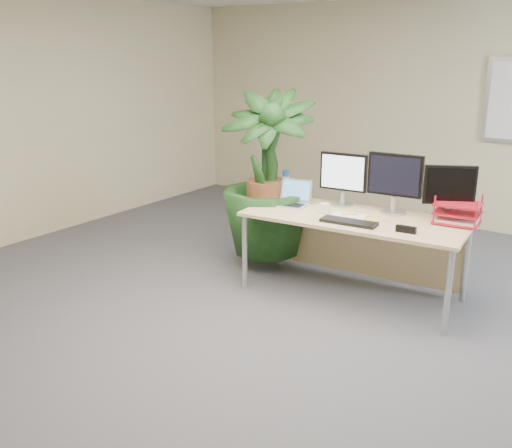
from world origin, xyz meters
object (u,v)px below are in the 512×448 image
Objects in this scene: floor_plant at (267,194)px; laptop at (292,198)px; monitor_right at (395,180)px; monitor_left at (343,176)px; desk at (358,230)px.

floor_plant is 0.38m from laptop.
floor_plant is at bearing -173.69° from monitor_right.
laptop is at bearing -17.32° from floor_plant.
monitor_right reaches higher than monitor_left.
monitor_right is 1.56× the size of laptop.
desk is 0.54m from monitor_right.
monitor_right is 0.94m from laptop.
desk is 0.51m from monitor_left.
desk is 1.02m from floor_plant.
monitor_left is 1.44× the size of laptop.
monitor_right is at bearing 15.90° from laptop.
monitor_left reaches higher than laptop.
floor_plant is 3.08× the size of monitor_left.
monitor_right is at bearing 3.76° from monitor_left.
desk is 3.71× the size of monitor_right.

